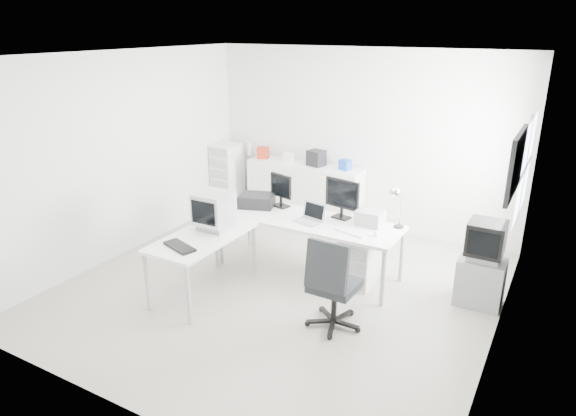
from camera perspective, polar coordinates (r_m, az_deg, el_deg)
The scene contains 30 objects.
floor at distance 6.50m, azimuth -0.88°, elevation -8.85°, with size 5.00×5.00×0.01m, color beige.
ceiling at distance 5.71m, azimuth -1.03°, elevation 16.64°, with size 5.00×5.00×0.01m, color white.
back_wall at distance 8.14m, azimuth 8.03°, elevation 7.45°, with size 5.00×0.02×2.80m, color silver.
left_wall at distance 7.49m, azimuth -17.78°, elevation 5.61°, with size 0.02×5.00×2.80m, color silver.
right_wall at distance 5.22m, azimuth 23.48°, elevation -1.07°, with size 0.02×5.00×2.80m, color silver.
window at distance 6.32m, azimuth 24.89°, elevation 4.06°, with size 0.02×1.20×1.10m, color white, non-canonical shape.
wall_picture at distance 5.18m, azimuth 24.04°, elevation 4.51°, with size 0.04×0.90×0.60m, color black, non-canonical shape.
main_desk at distance 6.73m, azimuth 2.23°, elevation -4.23°, with size 2.40×0.80×0.75m, color white, non-canonical shape.
side_desk at distance 6.32m, azimuth -9.33°, elevation -6.18°, with size 0.70×1.40×0.75m, color white, non-canonical shape.
drawer_pedestal at distance 6.55m, azimuth 7.91°, elevation -5.87°, with size 0.40×0.50×0.60m, color white.
inkjet_printer at distance 7.04m, azimuth -3.50°, elevation 0.85°, with size 0.47×0.36×0.17m, color black.
lcd_monitor_small at distance 6.97m, azimuth -0.78°, elevation 1.97°, with size 0.37×0.21×0.46m, color black, non-canonical shape.
lcd_monitor_large at distance 6.57m, azimuth 6.02°, elevation 1.00°, with size 0.50×0.20×0.52m, color black, non-canonical shape.
laptop at distance 6.44m, azimuth 2.28°, elevation -0.69°, with size 0.33×0.34×0.22m, color #B7B7BA, non-canonical shape.
white_keyboard at distance 6.21m, azimuth 6.99°, elevation -2.66°, with size 0.41×0.13×0.02m, color white.
white_mouse at distance 6.15m, azimuth 9.76°, elevation -2.81°, with size 0.06×0.06×0.06m, color white.
laser_printer at distance 6.47m, azimuth 9.10°, elevation -1.03°, with size 0.32×0.28×0.19m, color #9F9F9F.
desk_lamp at distance 6.38m, azimuth 12.38°, elevation 0.07°, with size 0.17×0.17×0.52m, color silver, non-canonical shape.
crt_monitor at distance 6.27m, azimuth -8.22°, elevation -0.57°, with size 0.35×0.35×0.41m, color #B7B7BA, non-canonical shape.
black_keyboard at distance 5.88m, azimuth -11.96°, elevation -4.21°, with size 0.44×0.17×0.03m, color black.
office_chair at distance 5.53m, azimuth 5.22°, elevation -8.08°, with size 0.62×0.62×1.07m, color #25282A, non-canonical shape.
tv_cabinet at distance 6.44m, azimuth 20.57°, elevation -7.65°, with size 0.52×0.42×0.56m, color gray.
crt_tv at distance 6.24m, azimuth 21.13°, elevation -3.49°, with size 0.50×0.48×0.45m, color black, non-canonical shape.
sideboard at distance 8.48m, azimuth 1.87°, elevation 1.73°, with size 1.94×0.49×0.97m, color white.
clutter_box_a at distance 8.71m, azimuth -2.79°, elevation 6.16°, with size 0.18×0.16×0.18m, color #AA2A18.
clutter_box_b at distance 8.46m, azimuth 0.10°, elevation 5.65°, with size 0.15×0.13×0.15m, color white.
clutter_box_c at distance 8.23m, azimuth 3.15°, elevation 5.56°, with size 0.25×0.23×0.25m, color black.
clutter_box_d at distance 8.04m, azimuth 6.35°, elevation 4.81°, with size 0.16×0.14×0.16m, color blue.
clutter_bottle at distance 8.89m, azimuth -4.30°, elevation 6.53°, with size 0.07×0.07×0.22m, color white.
filing_cabinet at distance 9.07m, azimuth -6.73°, elevation 3.43°, with size 0.41×0.48×1.16m, color white.
Camera 1 is at (2.88, -4.92, 3.11)m, focal length 32.00 mm.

